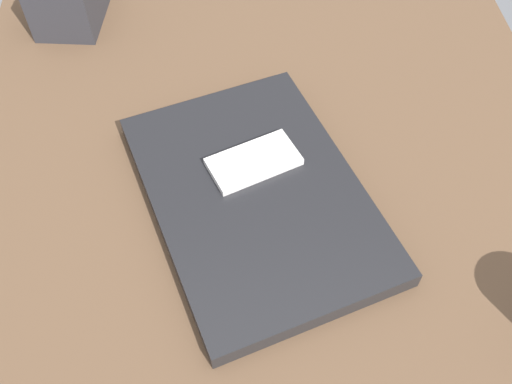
% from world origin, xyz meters
% --- Properties ---
extents(desk_surface, '(1.20, 0.80, 0.03)m').
position_xyz_m(desk_surface, '(0.00, 0.00, 0.01)').
color(desk_surface, brown).
rests_on(desk_surface, ground).
extents(laptop_closed, '(0.40, 0.34, 0.02)m').
position_xyz_m(laptop_closed, '(-0.02, -0.02, 0.04)').
color(laptop_closed, black).
rests_on(laptop_closed, desk_surface).
extents(cell_phone_on_laptop, '(0.09, 0.12, 0.01)m').
position_xyz_m(cell_phone_on_laptop, '(-0.06, -0.02, 0.06)').
color(cell_phone_on_laptop, silver).
rests_on(cell_phone_on_laptop, laptop_closed).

